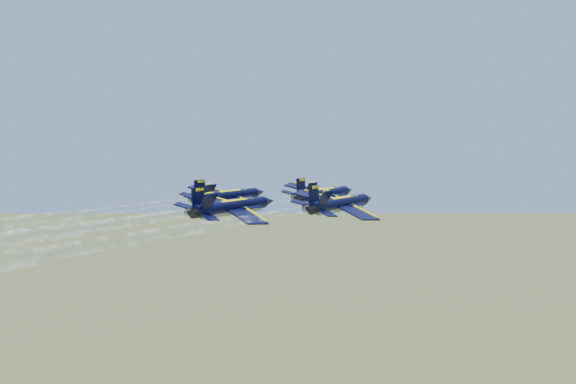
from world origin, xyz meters
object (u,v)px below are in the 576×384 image
Objects in this scene: jet_lead at (324,194)px; jet_slot at (233,207)px; jet_left at (229,196)px; jet_right at (341,204)px.

jet_lead is 24.28m from jet_slot.
jet_lead and jet_left have the same top height.
jet_left is 1.00× the size of jet_right.
jet_right and jet_slot have the same top height.
jet_left is at bearing 133.17° from jet_slot.
jet_slot is (-9.15, -12.49, 0.00)m from jet_right.
jet_lead and jet_slot have the same top height.
jet_slot is at bearing -87.78° from jet_lead.
jet_slot is (1.85, -24.21, 0.00)m from jet_lead.
jet_lead is at bearing 92.22° from jet_slot.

